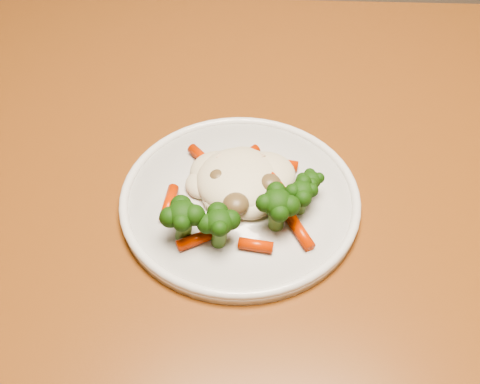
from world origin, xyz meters
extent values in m
cube|color=brown|center=(0.17, 0.23, 0.73)|extent=(1.21, 0.86, 0.04)
cube|color=brown|center=(0.71, 0.52, 0.35)|extent=(0.06, 0.06, 0.71)
cylinder|color=silver|center=(0.23, 0.17, 0.76)|extent=(0.26, 0.26, 0.01)
ellipsoid|color=beige|center=(0.23, 0.19, 0.78)|extent=(0.11, 0.10, 0.04)
ellipsoid|color=black|center=(0.17, 0.12, 0.78)|extent=(0.05, 0.05, 0.04)
ellipsoid|color=black|center=(0.21, 0.11, 0.78)|extent=(0.05, 0.05, 0.04)
ellipsoid|color=black|center=(0.27, 0.13, 0.79)|extent=(0.05, 0.05, 0.05)
ellipsoid|color=black|center=(0.29, 0.15, 0.78)|extent=(0.04, 0.04, 0.04)
ellipsoid|color=black|center=(0.31, 0.17, 0.78)|extent=(0.03, 0.03, 0.03)
cylinder|color=red|center=(0.19, 0.22, 0.77)|extent=(0.04, 0.05, 0.01)
cylinder|color=red|center=(0.24, 0.23, 0.77)|extent=(0.04, 0.04, 0.01)
cylinder|color=red|center=(0.28, 0.22, 0.77)|extent=(0.05, 0.02, 0.01)
cylinder|color=red|center=(0.15, 0.16, 0.77)|extent=(0.02, 0.05, 0.01)
cylinder|color=red|center=(0.19, 0.11, 0.77)|extent=(0.05, 0.03, 0.01)
cylinder|color=red|center=(0.24, 0.10, 0.77)|extent=(0.04, 0.02, 0.01)
cylinder|color=red|center=(0.29, 0.12, 0.77)|extent=(0.03, 0.05, 0.01)
cylinder|color=red|center=(0.27, 0.18, 0.78)|extent=(0.03, 0.05, 0.01)
ellipsoid|color=brown|center=(0.24, 0.18, 0.78)|extent=(0.02, 0.02, 0.02)
ellipsoid|color=brown|center=(0.26, 0.17, 0.78)|extent=(0.02, 0.02, 0.02)
ellipsoid|color=brown|center=(0.21, 0.18, 0.78)|extent=(0.02, 0.02, 0.02)
ellipsoid|color=brown|center=(0.23, 0.15, 0.78)|extent=(0.03, 0.03, 0.02)
cube|color=#D4B38D|center=(0.22, 0.21, 0.78)|extent=(0.02, 0.02, 0.01)
cube|color=#D4B38D|center=(0.25, 0.21, 0.78)|extent=(0.02, 0.02, 0.01)
cube|color=#D4B38D|center=(0.21, 0.21, 0.78)|extent=(0.02, 0.02, 0.01)
cube|color=#D4B38D|center=(0.22, 0.21, 0.78)|extent=(0.02, 0.02, 0.01)
camera|label=1|loc=(0.22, -0.27, 1.24)|focal=45.00mm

